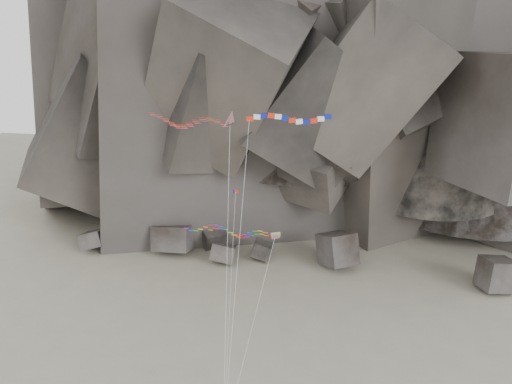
% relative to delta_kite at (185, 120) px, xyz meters
% --- Properties ---
extents(ground, '(260.00, 260.00, 0.00)m').
position_rel_delta_kite_xyz_m(ground, '(3.89, -0.95, -32.69)').
color(ground, gray).
rests_on(ground, ground).
extents(headland, '(110.00, 70.00, 84.00)m').
position_rel_delta_kite_xyz_m(headland, '(3.89, 69.05, 9.31)').
color(headland, '#4F4841').
rests_on(headland, ground).
extents(boulder_field, '(79.53, 13.97, 7.74)m').
position_rel_delta_kite_xyz_m(boulder_field, '(0.49, 33.73, -30.42)').
color(boulder_field, '#47423F').
rests_on(boulder_field, ground).
extents(delta_kite, '(11.32, 11.67, 32.74)m').
position_rel_delta_kite_xyz_m(delta_kite, '(0.00, 0.00, 0.00)').
color(delta_kite, red).
rests_on(delta_kite, ground).
extents(banner_kite, '(9.03, 15.60, 31.99)m').
position_rel_delta_kite_xyz_m(banner_kite, '(10.74, 2.70, -0.12)').
color(banner_kite, red).
rests_on(banner_kite, ground).
extents(parafoil_kite, '(12.11, 13.58, 18.51)m').
position_rel_delta_kite_xyz_m(parafoil_kite, '(3.79, 2.12, -13.29)').
color(parafoil_kite, '#F9EA0D').
rests_on(parafoil_kite, ground).
extents(pennant_kite, '(1.46, 11.55, 23.67)m').
position_rel_delta_kite_xyz_m(pennant_kite, '(5.59, -2.02, -12.75)').
color(pennant_kite, red).
rests_on(pennant_kite, ground).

